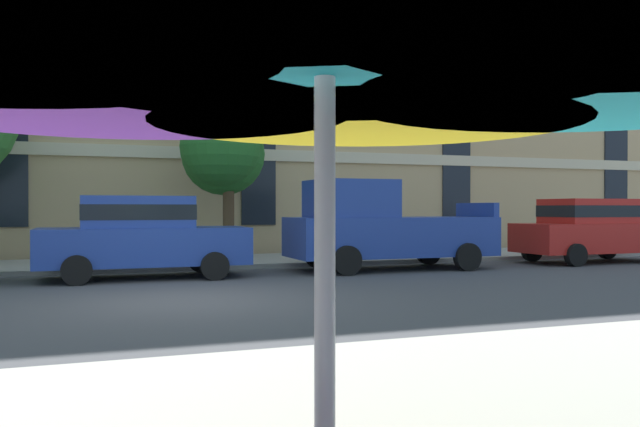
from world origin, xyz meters
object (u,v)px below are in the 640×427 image
object	(u,v)px
sedan_blue	(142,235)
patio_umbrella	(325,2)
pickup_blue	(383,228)
street_tree_middle	(224,148)
sedan_red	(591,229)

from	to	relation	value
sedan_blue	patio_umbrella	xyz separation A→B (m)	(-0.47, -12.70, 1.14)
pickup_blue	patio_umbrella	distance (m)	14.18
street_tree_middle	patio_umbrella	world-z (taller)	street_tree_middle
pickup_blue	sedan_red	xyz separation A→B (m)	(6.45, -0.00, -0.08)
sedan_red	street_tree_middle	size ratio (longest dim) A/B	0.98
pickup_blue	patio_umbrella	bearing A→B (deg)	-116.06
pickup_blue	sedan_red	world-z (taller)	pickup_blue
sedan_blue	pickup_blue	bearing A→B (deg)	0.00
sedan_red	sedan_blue	bearing A→B (deg)	180.00
sedan_blue	street_tree_middle	bearing A→B (deg)	53.20
sedan_red	pickup_blue	bearing A→B (deg)	180.00
sedan_blue	pickup_blue	xyz separation A→B (m)	(5.74, 0.00, 0.08)
street_tree_middle	patio_umbrella	xyz separation A→B (m)	(-2.93, -15.99, -1.11)
sedan_blue	sedan_red	xyz separation A→B (m)	(12.20, 0.00, 0.00)
pickup_blue	patio_umbrella	xyz separation A→B (m)	(-6.21, -12.70, 1.07)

